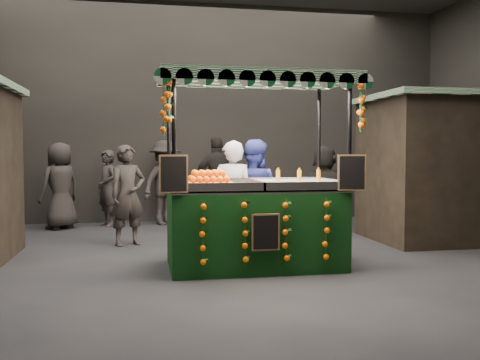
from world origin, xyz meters
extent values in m
plane|color=black|center=(0.00, 0.00, 0.00)|extent=(12.00, 12.00, 0.00)
cube|color=black|center=(0.00, 5.00, 2.50)|extent=(12.00, 0.10, 5.00)
cube|color=black|center=(4.40, 1.50, 1.25)|extent=(2.80, 2.00, 2.50)
cube|color=#114D22|center=(4.40, 1.50, 2.55)|extent=(3.00, 2.20, 0.10)
cube|color=black|center=(0.43, -0.12, 0.53)|extent=(2.32, 1.27, 1.06)
cube|color=#B3B6BB|center=(0.43, -0.12, 1.08)|extent=(2.32, 1.27, 0.04)
cylinder|color=black|center=(-0.70, -0.73, 1.27)|extent=(0.05, 0.05, 2.54)
cylinder|color=black|center=(1.56, -0.73, 1.27)|extent=(0.05, 0.05, 2.54)
cylinder|color=black|center=(-0.70, 0.48, 1.27)|extent=(0.05, 0.05, 2.54)
cylinder|color=black|center=(1.56, 0.48, 1.27)|extent=(0.05, 0.05, 2.54)
cube|color=#114D22|center=(0.43, -0.12, 2.58)|extent=(2.59, 1.53, 0.08)
cube|color=silver|center=(1.07, -0.12, 1.14)|extent=(1.04, 1.14, 0.08)
cube|color=black|center=(-0.71, -0.79, 1.32)|extent=(0.36, 0.10, 0.46)
cube|color=black|center=(1.57, -0.79, 1.32)|extent=(0.36, 0.10, 0.46)
cube|color=black|center=(0.43, -0.80, 0.58)|extent=(0.36, 0.03, 0.46)
imported|color=gray|center=(0.26, 0.68, 0.88)|extent=(0.67, 0.47, 1.75)
imported|color=navy|center=(0.64, 0.95, 0.89)|extent=(1.07, 0.97, 1.78)
imported|color=#2C2724|center=(-1.32, 1.93, 0.85)|extent=(0.74, 0.63, 1.71)
imported|color=#2C2724|center=(4.23, 2.08, 0.91)|extent=(1.02, 0.88, 1.81)
imported|color=black|center=(0.56, 4.31, 0.97)|extent=(1.17, 0.56, 1.94)
imported|color=black|center=(-0.58, 4.43, 0.92)|extent=(1.35, 1.28, 1.84)
imported|color=#2B2723|center=(-2.74, 4.16, 0.89)|extent=(1.03, 1.01, 1.79)
imported|color=#2A2522|center=(2.61, 3.15, 0.87)|extent=(1.52, 1.47, 1.73)
imported|color=#2D2724|center=(-1.81, 4.41, 0.81)|extent=(0.64, 0.71, 1.63)
imported|color=black|center=(4.50, 3.15, 0.76)|extent=(0.76, 0.51, 1.52)
camera|label=1|loc=(-1.09, -7.22, 1.58)|focal=39.69mm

